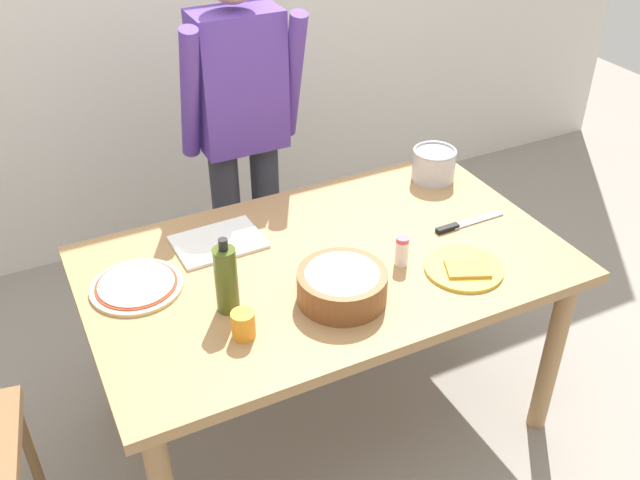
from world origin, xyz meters
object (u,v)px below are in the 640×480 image
Objects in this scene: dining_table at (326,281)px; cup_orange at (243,325)px; popcorn_bowl at (342,283)px; cutting_board_white at (218,242)px; plate_with_slice at (464,268)px; olive_oil_bottle at (226,279)px; pizza_raw_on_board at (137,286)px; person_cook at (241,125)px; steel_pot at (434,164)px; salt_shaker at (402,251)px; chef_knife at (462,224)px.

cup_orange reaches higher than dining_table.
cutting_board_white is at bearing 117.62° from popcorn_bowl.
olive_oil_bottle is at bearing 168.29° from plate_with_slice.
popcorn_bowl is (0.56, -0.34, 0.05)m from pizza_raw_on_board.
popcorn_bowl is at bearing -92.95° from person_cook.
cutting_board_white is (0.09, 0.35, -0.11)m from olive_oil_bottle.
steel_pot is at bearing 3.36° from cutting_board_white.
popcorn_bowl reaches higher than salt_shaker.
chef_knife is at bearing -3.21° from dining_table.
plate_with_slice is at bearing -36.22° from salt_shaker.
cutting_board_white is at bearing -176.64° from steel_pot.
dining_table is 0.72m from steel_pot.
person_cook is at bearing 144.88° from steel_pot.
chef_knife is (0.53, -0.03, 0.10)m from dining_table.
dining_table is 9.22× the size of steel_pot.
dining_table is 15.09× the size of salt_shaker.
cup_orange is 0.28× the size of cutting_board_white.
person_cook reaches higher than salt_shaker.
popcorn_bowl is (-0.43, 0.05, 0.05)m from plate_with_slice.
cutting_board_white is at bearing 21.41° from pizza_raw_on_board.
plate_with_slice is (0.99, -0.39, -0.00)m from pizza_raw_on_board.
person_cook is 0.92m from salt_shaker.
steel_pot is at bearing 21.75° from olive_oil_bottle.
olive_oil_bottle is at bearing -114.15° from person_cook.
olive_oil_bottle reaches higher than cutting_board_white.
steel_pot reaches higher than dining_table.
olive_oil_bottle reaches higher than chef_knife.
salt_shaker is (0.21, -0.89, -0.13)m from person_cook.
olive_oil_bottle is (0.23, -0.23, 0.10)m from pizza_raw_on_board.
person_cook is 5.50× the size of pizza_raw_on_board.
chef_knife is (0.58, 0.18, -0.05)m from popcorn_bowl.
dining_table is at bearing 75.96° from popcorn_bowl.
person_cook is at bearing 87.05° from popcorn_bowl.
person_cook is 1.07m from cup_orange.
popcorn_bowl is 0.86m from steel_pot.
person_cook reaches higher than steel_pot.
salt_shaker is at bearing -76.48° from person_cook.
salt_shaker reaches higher than plate_with_slice.
olive_oil_bottle is at bearing 161.54° from popcorn_bowl.
popcorn_bowl is at bearing -18.46° from olive_oil_bottle.
popcorn_bowl is 0.93× the size of cutting_board_white.
olive_oil_bottle is at bearing 176.62° from salt_shaker.
plate_with_slice is 0.90× the size of chef_knife.
salt_shaker reaches higher than pizza_raw_on_board.
person_cook reaches higher than dining_table.
dining_table is 5.43× the size of pizza_raw_on_board.
plate_with_slice is (0.38, -1.01, -0.17)m from person_cook.
pizza_raw_on_board is 1.26m from steel_pot.
salt_shaker is (0.26, 0.08, -0.01)m from popcorn_bowl.
pizza_raw_on_board reaches higher than chef_knife.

